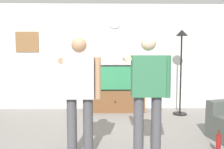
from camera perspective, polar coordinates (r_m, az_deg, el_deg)
name	(u,v)px	position (r m, az deg, el deg)	size (l,w,h in m)	color
back_wall	(109,57)	(6.19, -0.73, 4.22)	(6.40, 0.10, 2.70)	silver
tv_stand	(115,101)	(5.96, 0.71, -6.39)	(1.45, 0.45, 0.51)	brown
television	(115,78)	(5.92, 0.70, -0.84)	(1.05, 0.07, 0.64)	black
wall_clock	(115,22)	(6.18, 0.64, 12.47)	(0.31, 0.31, 0.03)	white
framed_picture	(27,42)	(6.47, -19.71, 7.40)	(0.58, 0.04, 0.51)	olive
floor_lamp	(181,54)	(5.76, 16.32, 4.67)	(0.32, 0.32, 1.99)	black
person_standing_nearer_lamp	(80,90)	(3.34, -7.78, -3.64)	(0.59, 0.78, 1.66)	#4C4C51
person_standing_nearer_couch	(148,88)	(3.30, 8.56, -3.32)	(0.63, 0.78, 1.69)	#4C4C51
beverage_bottle	(218,144)	(3.87, 24.20, -14.95)	(0.07, 0.07, 0.36)	maroon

